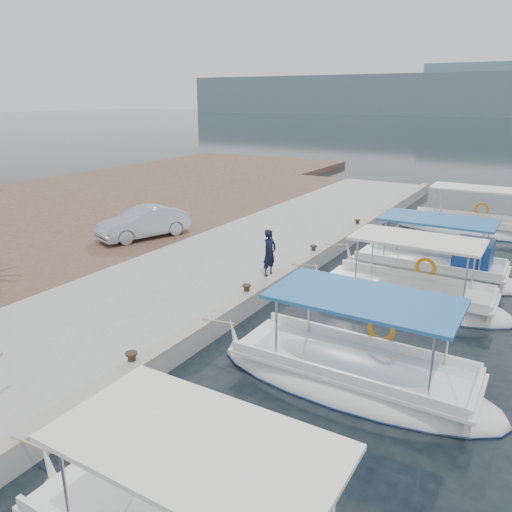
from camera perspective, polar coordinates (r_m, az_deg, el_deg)
The scene contains 12 objects.
ground at distance 14.50m, azimuth -3.04°, elevation -8.44°, with size 400.00×400.00×0.00m, color black.
concrete_quay at distance 19.82m, azimuth -2.26°, elevation -0.32°, with size 6.00×40.00×0.50m, color #9A9A95.
quay_curb at distance 18.42m, azimuth 5.01°, elevation -0.78°, with size 0.44×40.00×0.12m, color #9B9489.
cobblestone_strip at distance 22.82m, azimuth -12.86°, elevation 1.68°, with size 4.00×40.00×0.50m, color #52372B.
land_backing at distance 30.45m, azimuth -26.75°, elevation 4.19°, with size 16.00×60.00×0.48m, color #52372B.
fishing_caique_b at distance 12.16m, azimuth 10.85°, elevation -13.64°, with size 6.83×2.38×2.83m.
fishing_caique_c at distance 16.87m, azimuth 16.78°, elevation -4.87°, with size 6.53×2.18×2.83m.
fishing_caique_d at distance 19.59m, azimuth 19.37°, elevation -1.74°, with size 6.55×2.29×2.83m.
fishing_caique_e at distance 26.76m, azimuth 23.24°, elevation 2.75°, with size 7.21×2.13×2.83m.
mooring_bollards at distance 15.55m, azimuth -1.09°, elevation -3.77°, with size 0.28×20.28×0.33m.
fisherman at distance 17.01m, azimuth 1.56°, elevation 0.36°, with size 0.59×0.39×1.63m, color black.
parked_car at distance 22.28m, azimuth -12.72°, elevation 3.74°, with size 1.40×4.02×1.33m, color #A3ACBB.
Camera 1 is at (7.30, -10.77, 6.40)m, focal length 35.00 mm.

